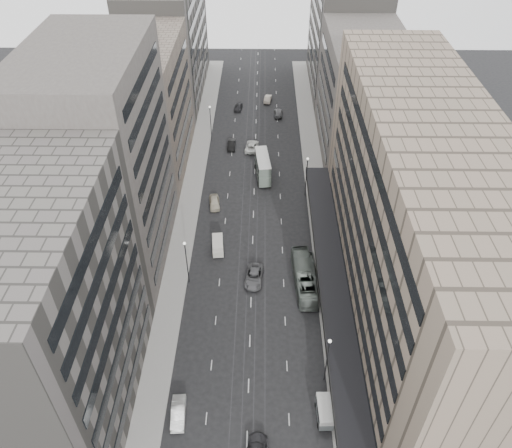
# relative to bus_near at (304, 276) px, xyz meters

# --- Properties ---
(ground) EXTENTS (220.00, 220.00, 0.00)m
(ground) POSITION_rel_bus_near_xyz_m (-8.01, -11.94, -1.59)
(ground) COLOR black
(ground) RESTS_ON ground
(sidewalk_right) EXTENTS (4.00, 125.00, 0.15)m
(sidewalk_right) POSITION_rel_bus_near_xyz_m (3.99, 25.56, -1.51)
(sidewalk_right) COLOR gray
(sidewalk_right) RESTS_ON ground
(sidewalk_left) EXTENTS (4.00, 125.00, 0.15)m
(sidewalk_left) POSITION_rel_bus_near_xyz_m (-20.01, 25.56, -1.51)
(sidewalk_left) COLOR gray
(sidewalk_left) RESTS_ON ground
(department_store) EXTENTS (19.20, 60.00, 30.00)m
(department_store) POSITION_rel_bus_near_xyz_m (13.45, -3.94, 13.36)
(department_store) COLOR #7C6C5A
(department_store) RESTS_ON ground
(building_right_mid) EXTENTS (15.00, 28.00, 24.00)m
(building_right_mid) POSITION_rel_bus_near_xyz_m (13.49, 40.06, 10.41)
(building_right_mid) COLOR #4C4642
(building_right_mid) RESTS_ON ground
(building_right_far) EXTENTS (15.00, 32.00, 28.00)m
(building_right_far) POSITION_rel_bus_near_xyz_m (13.49, 70.06, 12.41)
(building_right_far) COLOR #5B5852
(building_right_far) RESTS_ON ground
(building_left_a) EXTENTS (15.00, 28.00, 30.00)m
(building_left_a) POSITION_rel_bus_near_xyz_m (-29.51, -19.94, 13.41)
(building_left_a) COLOR #5B5852
(building_left_a) RESTS_ON ground
(building_left_b) EXTENTS (15.00, 26.00, 34.00)m
(building_left_b) POSITION_rel_bus_near_xyz_m (-29.51, 7.06, 15.41)
(building_left_b) COLOR #4C4642
(building_left_b) RESTS_ON ground
(building_left_c) EXTENTS (15.00, 28.00, 25.00)m
(building_left_c) POSITION_rel_bus_near_xyz_m (-29.51, 34.06, 10.91)
(building_left_c) COLOR #786B5D
(building_left_c) RESTS_ON ground
(building_left_d) EXTENTS (15.00, 38.00, 28.00)m
(building_left_d) POSITION_rel_bus_near_xyz_m (-29.51, 67.06, 12.41)
(building_left_d) COLOR #5B5852
(building_left_d) RESTS_ON ground
(lamp_right_near) EXTENTS (0.44, 0.44, 8.32)m
(lamp_right_near) POSITION_rel_bus_near_xyz_m (1.69, -16.94, 3.62)
(lamp_right_near) COLOR #262628
(lamp_right_near) RESTS_ON ground
(lamp_right_far) EXTENTS (0.44, 0.44, 8.32)m
(lamp_right_far) POSITION_rel_bus_near_xyz_m (1.69, 23.06, 3.62)
(lamp_right_far) COLOR #262628
(lamp_right_far) RESTS_ON ground
(lamp_left_near) EXTENTS (0.44, 0.44, 8.32)m
(lamp_left_near) POSITION_rel_bus_near_xyz_m (-17.71, 0.06, 3.62)
(lamp_left_near) COLOR #262628
(lamp_left_near) RESTS_ON ground
(lamp_left_far) EXTENTS (0.44, 0.44, 8.32)m
(lamp_left_far) POSITION_rel_bus_near_xyz_m (-17.71, 43.06, 3.62)
(lamp_left_far) COLOR #262628
(lamp_left_far) RESTS_ON ground
(bus_near) EXTENTS (3.41, 11.55, 3.17)m
(bus_near) POSITION_rel_bus_near_xyz_m (0.00, 0.00, 0.00)
(bus_near) COLOR gray
(bus_near) RESTS_ON ground
(bus_far) EXTENTS (2.52, 10.65, 2.96)m
(bus_far) POSITION_rel_bus_near_xyz_m (0.49, -0.68, -0.11)
(bus_far) COLOR gray
(bus_far) RESTS_ON ground
(double_decker) EXTENTS (3.41, 8.71, 4.65)m
(double_decker) POSITION_rel_bus_near_xyz_m (-6.37, 28.99, 0.92)
(double_decker) COLOR slate
(double_decker) RESTS_ON ground
(vw_microbus) EXTENTS (1.97, 4.08, 2.17)m
(vw_microbus) POSITION_rel_bus_near_xyz_m (1.19, -21.98, -0.38)
(vw_microbus) COLOR #575D5F
(vw_microbus) RESTS_ON ground
(panel_van) EXTENTS (2.20, 4.01, 2.43)m
(panel_van) POSITION_rel_bus_near_xyz_m (-13.70, 7.15, -0.25)
(panel_van) COLOR beige
(panel_van) RESTS_ON ground
(sedan_1) EXTENTS (1.93, 4.77, 1.54)m
(sedan_1) POSITION_rel_bus_near_xyz_m (-16.36, -22.20, -0.82)
(sedan_1) COLOR silver
(sedan_1) RESTS_ON ground
(sedan_2) EXTENTS (3.16, 5.85, 1.56)m
(sedan_2) POSITION_rel_bus_near_xyz_m (-7.61, 0.65, -0.81)
(sedan_2) COLOR #5B5B5D
(sedan_2) RESTS_ON ground
(sedan_4) EXTENTS (2.42, 4.78, 1.56)m
(sedan_4) POSITION_rel_bus_near_xyz_m (-15.25, 19.51, -0.81)
(sedan_4) COLOR beige
(sedan_4) RESTS_ON ground
(sedan_5) EXTENTS (1.61, 4.56, 1.50)m
(sedan_5) POSITION_rel_bus_near_xyz_m (-13.14, 40.05, -0.84)
(sedan_5) COLOR black
(sedan_5) RESTS_ON ground
(sedan_6) EXTENTS (3.13, 5.73, 1.52)m
(sedan_6) POSITION_rel_bus_near_xyz_m (-8.76, 39.49, -0.83)
(sedan_6) COLOR white
(sedan_6) RESTS_ON ground
(sedan_7) EXTENTS (1.94, 4.76, 1.38)m
(sedan_7) POSITION_rel_bus_near_xyz_m (-2.74, 54.95, -0.90)
(sedan_7) COLOR #57575A
(sedan_7) RESTS_ON ground
(sedan_8) EXTENTS (2.15, 4.19, 1.36)m
(sedan_8) POSITION_rel_bus_near_xyz_m (-12.40, 57.78, -0.90)
(sedan_8) COLOR black
(sedan_8) RESTS_ON ground
(sedan_9) EXTENTS (2.17, 4.69, 1.49)m
(sedan_9) POSITION_rel_bus_near_xyz_m (-5.19, 62.46, -0.84)
(sedan_9) COLOR #C2B3A0
(sedan_9) RESTS_ON ground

